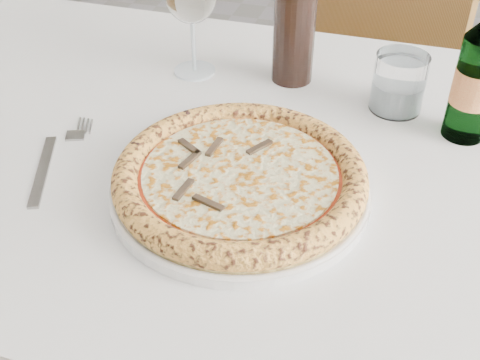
{
  "coord_description": "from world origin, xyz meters",
  "views": [
    {
      "loc": [
        0.21,
        -0.46,
        1.23
      ],
      "look_at": [
        0.04,
        0.1,
        0.78
      ],
      "focal_mm": 45.0,
      "sensor_mm": 36.0,
      "label": 1
    }
  ],
  "objects_px": {
    "dining_table": "(260,202)",
    "pizza": "(240,176)",
    "beer_bottle": "(477,77)",
    "wine_bottle": "(295,12)",
    "tumbler": "(398,86)",
    "plate": "(240,187)",
    "chair_far": "(356,52)"
  },
  "relations": [
    {
      "from": "dining_table",
      "to": "beer_bottle",
      "type": "xyz_separation_m",
      "value": [
        0.26,
        0.12,
        0.19
      ]
    },
    {
      "from": "tumbler",
      "to": "wine_bottle",
      "type": "relative_size",
      "value": 0.32
    },
    {
      "from": "plate",
      "to": "beer_bottle",
      "type": "xyz_separation_m",
      "value": [
        0.26,
        0.22,
        0.08
      ]
    },
    {
      "from": "beer_bottle",
      "to": "wine_bottle",
      "type": "xyz_separation_m",
      "value": [
        -0.27,
        0.09,
        0.02
      ]
    },
    {
      "from": "pizza",
      "to": "tumbler",
      "type": "relative_size",
      "value": 3.59
    },
    {
      "from": "chair_far",
      "to": "plate",
      "type": "bearing_deg",
      "value": -92.47
    },
    {
      "from": "beer_bottle",
      "to": "tumbler",
      "type": "bearing_deg",
      "value": 155.88
    },
    {
      "from": "pizza",
      "to": "wine_bottle",
      "type": "distance_m",
      "value": 0.32
    },
    {
      "from": "tumbler",
      "to": "beer_bottle",
      "type": "distance_m",
      "value": 0.12
    },
    {
      "from": "chair_far",
      "to": "tumbler",
      "type": "bearing_deg",
      "value": -78.95
    },
    {
      "from": "tumbler",
      "to": "beer_bottle",
      "type": "xyz_separation_m",
      "value": [
        0.1,
        -0.04,
        0.05
      ]
    },
    {
      "from": "plate",
      "to": "tumbler",
      "type": "distance_m",
      "value": 0.31
    },
    {
      "from": "chair_far",
      "to": "pizza",
      "type": "height_order",
      "value": "chair_far"
    },
    {
      "from": "pizza",
      "to": "wine_bottle",
      "type": "bearing_deg",
      "value": 91.13
    },
    {
      "from": "plate",
      "to": "tumbler",
      "type": "relative_size",
      "value": 3.72
    },
    {
      "from": "dining_table",
      "to": "wine_bottle",
      "type": "relative_size",
      "value": 5.05
    },
    {
      "from": "dining_table",
      "to": "chair_far",
      "type": "bearing_deg",
      "value": 87.22
    },
    {
      "from": "chair_far",
      "to": "tumbler",
      "type": "relative_size",
      "value": 10.75
    },
    {
      "from": "beer_bottle",
      "to": "wine_bottle",
      "type": "bearing_deg",
      "value": 161.7
    },
    {
      "from": "tumbler",
      "to": "wine_bottle",
      "type": "distance_m",
      "value": 0.19
    },
    {
      "from": "dining_table",
      "to": "plate",
      "type": "xyz_separation_m",
      "value": [
        0.0,
        -0.1,
        0.11
      ]
    },
    {
      "from": "pizza",
      "to": "tumbler",
      "type": "bearing_deg",
      "value": 57.91
    },
    {
      "from": "tumbler",
      "to": "wine_bottle",
      "type": "bearing_deg",
      "value": 165.28
    },
    {
      "from": "dining_table",
      "to": "pizza",
      "type": "height_order",
      "value": "pizza"
    },
    {
      "from": "plate",
      "to": "tumbler",
      "type": "bearing_deg",
      "value": 57.91
    },
    {
      "from": "beer_bottle",
      "to": "pizza",
      "type": "bearing_deg",
      "value": -140.43
    },
    {
      "from": "dining_table",
      "to": "tumbler",
      "type": "xyz_separation_m",
      "value": [
        0.16,
        0.16,
        0.13
      ]
    },
    {
      "from": "pizza",
      "to": "beer_bottle",
      "type": "height_order",
      "value": "beer_bottle"
    },
    {
      "from": "dining_table",
      "to": "wine_bottle",
      "type": "xyz_separation_m",
      "value": [
        -0.01,
        0.21,
        0.21
      ]
    },
    {
      "from": "plate",
      "to": "beer_bottle",
      "type": "height_order",
      "value": "beer_bottle"
    },
    {
      "from": "dining_table",
      "to": "chair_far",
      "type": "relative_size",
      "value": 1.45
    },
    {
      "from": "chair_far",
      "to": "pizza",
      "type": "bearing_deg",
      "value": -92.47
    }
  ]
}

